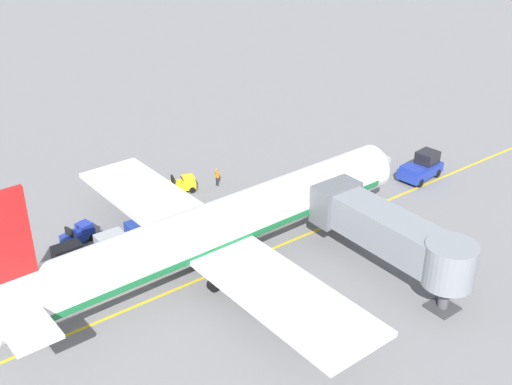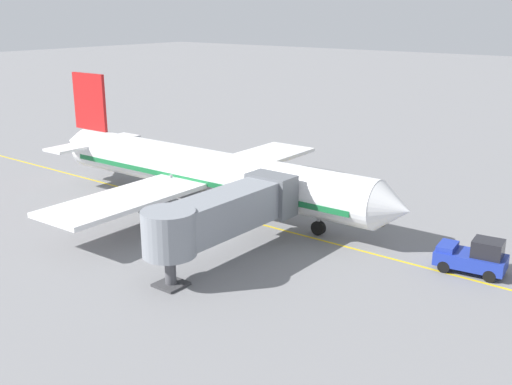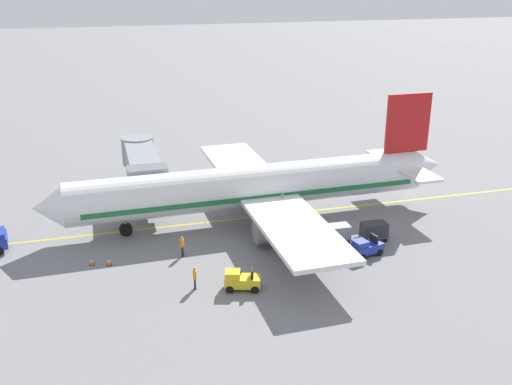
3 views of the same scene
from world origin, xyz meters
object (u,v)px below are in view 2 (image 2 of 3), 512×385
at_px(parked_airliner, 204,171).
at_px(jet_bridge, 222,213).
at_px(baggage_tug_lead, 219,167).
at_px(baggage_cart_front, 233,176).
at_px(ground_crew_wing_walker, 342,184).
at_px(baggage_tug_trailing, 318,179).
at_px(ground_crew_loader, 311,198).
at_px(pushback_tractor, 473,257).
at_px(baggage_cart_third_in_train, 190,167).
at_px(safety_cone_nose_right, 382,222).
at_px(safety_cone_nose_left, 369,218).
at_px(baggage_cart_second_in_train, 211,172).

xyz_separation_m(parked_airliner, jet_bridge, (8.09, 9.12, 0.27)).
relative_size(parked_airliner, baggage_tug_lead, 13.73).
height_order(jet_bridge, baggage_cart_front, jet_bridge).
distance_m(baggage_cart_front, ground_crew_wing_walker, 10.65).
height_order(baggage_tug_trailing, ground_crew_loader, ground_crew_loader).
height_order(pushback_tractor, baggage_tug_lead, pushback_tractor).
height_order(baggage_cart_front, ground_crew_wing_walker, ground_crew_wing_walker).
height_order(baggage_tug_lead, baggage_cart_third_in_train, baggage_tug_lead).
bearing_deg(baggage_tug_lead, ground_crew_wing_walker, 96.35).
bearing_deg(baggage_tug_trailing, baggage_cart_third_in_train, -69.06).
bearing_deg(safety_cone_nose_right, baggage_cart_front, -95.66).
bearing_deg(pushback_tractor, baggage_cart_third_in_train, -101.17).
bearing_deg(baggage_tug_lead, safety_cone_nose_left, 79.14).
bearing_deg(baggage_cart_second_in_train, baggage_cart_third_in_train, -96.69).
bearing_deg(jet_bridge, ground_crew_loader, -172.91).
distance_m(baggage_tug_trailing, ground_crew_loader, 6.99).
height_order(baggage_tug_lead, safety_cone_nose_left, baggage_tug_lead).
distance_m(pushback_tractor, baggage_tug_lead, 30.90).
height_order(baggage_tug_lead, baggage_cart_front, baggage_tug_lead).
distance_m(parked_airliner, ground_crew_loader, 9.46).
xyz_separation_m(parked_airliner, baggage_tug_trailing, (-11.60, 4.23, -2.47)).
distance_m(safety_cone_nose_left, safety_cone_nose_right, 1.32).
height_order(ground_crew_loader, safety_cone_nose_right, ground_crew_loader).
bearing_deg(baggage_tug_trailing, baggage_tug_lead, -77.16).
relative_size(baggage_tug_lead, ground_crew_loader, 1.61).
height_order(jet_bridge, ground_crew_loader, jet_bridge).
height_order(jet_bridge, baggage_cart_third_in_train, jet_bridge).
relative_size(jet_bridge, ground_crew_wing_walker, 7.73).
xyz_separation_m(parked_airliner, baggage_tug_lead, (-9.15, -6.51, -2.47)).
bearing_deg(baggage_tug_lead, parked_airliner, 35.43).
bearing_deg(baggage_cart_second_in_train, ground_crew_loader, 85.38).
height_order(baggage_tug_lead, ground_crew_wing_walker, ground_crew_wing_walker).
bearing_deg(jet_bridge, pushback_tractor, 121.64).
bearing_deg(jet_bridge, baggage_tug_trailing, -166.05).
relative_size(parked_airliner, baggage_cart_front, 12.79).
relative_size(jet_bridge, baggage_cart_second_in_train, 4.48).
distance_m(parked_airliner, baggage_tug_lead, 11.50).
xyz_separation_m(baggage_cart_second_in_train, ground_crew_wing_walker, (-4.28, 12.54, 0.00)).
distance_m(jet_bridge, baggage_cart_third_in_train, 23.07).
bearing_deg(baggage_cart_front, ground_crew_loader, 82.43).
height_order(jet_bridge, baggage_tug_lead, jet_bridge).
bearing_deg(parked_airliner, ground_crew_loader, 125.97).
relative_size(baggage_tug_trailing, baggage_cart_second_in_train, 0.94).
distance_m(baggage_cart_second_in_train, ground_crew_loader, 12.65).
relative_size(parked_airliner, baggage_cart_second_in_train, 12.79).
bearing_deg(baggage_cart_front, safety_cone_nose_left, 85.12).
bearing_deg(ground_crew_loader, pushback_tractor, 72.93).
relative_size(jet_bridge, baggage_tug_lead, 4.81).
distance_m(baggage_tug_trailing, safety_cone_nose_right, 12.08).
bearing_deg(baggage_tug_trailing, ground_crew_wing_walker, 73.99).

